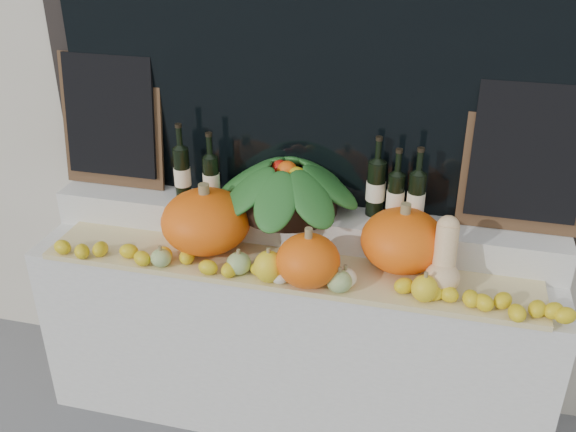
% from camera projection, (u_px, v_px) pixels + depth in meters
% --- Properties ---
extents(display_sill, '(2.30, 0.55, 0.88)m').
position_uv_depth(display_sill, '(292.00, 336.00, 3.02)').
color(display_sill, silver).
rests_on(display_sill, ground).
extents(rear_tier, '(2.30, 0.25, 0.16)m').
position_uv_depth(rear_tier, '(300.00, 225.00, 2.90)').
color(rear_tier, silver).
rests_on(rear_tier, display_sill).
extents(straw_bedding, '(2.10, 0.32, 0.02)m').
position_uv_depth(straw_bedding, '(285.00, 269.00, 2.70)').
color(straw_bedding, tan).
rests_on(straw_bedding, display_sill).
extents(pumpkin_left, '(0.44, 0.44, 0.27)m').
position_uv_depth(pumpkin_left, '(206.00, 221.00, 2.76)').
color(pumpkin_left, '#FF630D').
rests_on(pumpkin_left, straw_bedding).
extents(pumpkin_right, '(0.44, 0.44, 0.26)m').
position_uv_depth(pumpkin_right, '(403.00, 240.00, 2.63)').
color(pumpkin_right, '#FF630D').
rests_on(pumpkin_right, straw_bedding).
extents(pumpkin_center, '(0.30, 0.30, 0.21)m').
position_uv_depth(pumpkin_center, '(308.00, 261.00, 2.53)').
color(pumpkin_center, '#FF630D').
rests_on(pumpkin_center, straw_bedding).
extents(butternut_squash, '(0.14, 0.20, 0.29)m').
position_uv_depth(butternut_squash, '(444.00, 260.00, 2.50)').
color(butternut_squash, '#EEC28C').
rests_on(butternut_squash, straw_bedding).
extents(decorative_gourds, '(1.18, 0.14, 0.16)m').
position_uv_depth(decorative_gourds, '(298.00, 273.00, 2.56)').
color(decorative_gourds, '#367222').
rests_on(decorative_gourds, straw_bedding).
extents(lemon_heap, '(2.20, 0.16, 0.06)m').
position_uv_depth(lemon_heap, '(278.00, 274.00, 2.58)').
color(lemon_heap, yellow).
rests_on(lemon_heap, straw_bedding).
extents(produce_bowl, '(0.68, 0.68, 0.24)m').
position_uv_depth(produce_bowl, '(287.00, 186.00, 2.81)').
color(produce_bowl, black).
rests_on(produce_bowl, rear_tier).
extents(wine_bottle_far_left, '(0.08, 0.08, 0.37)m').
position_uv_depth(wine_bottle_far_left, '(182.00, 173.00, 2.89)').
color(wine_bottle_far_left, black).
rests_on(wine_bottle_far_left, rear_tier).
extents(wine_bottle_near_left, '(0.08, 0.08, 0.33)m').
position_uv_depth(wine_bottle_near_left, '(211.00, 179.00, 2.88)').
color(wine_bottle_near_left, black).
rests_on(wine_bottle_near_left, rear_tier).
extents(wine_bottle_tall, '(0.08, 0.08, 0.36)m').
position_uv_depth(wine_bottle_tall, '(376.00, 188.00, 2.77)').
color(wine_bottle_tall, black).
rests_on(wine_bottle_tall, rear_tier).
extents(wine_bottle_near_right, '(0.08, 0.08, 0.33)m').
position_uv_depth(wine_bottle_near_right, '(395.00, 196.00, 2.72)').
color(wine_bottle_near_right, black).
rests_on(wine_bottle_near_right, rear_tier).
extents(wine_bottle_far_right, '(0.08, 0.08, 0.35)m').
position_uv_depth(wine_bottle_far_right, '(416.00, 198.00, 2.68)').
color(wine_bottle_far_right, black).
rests_on(wine_bottle_far_right, rear_tier).
extents(chalkboard_left, '(0.50, 0.11, 0.62)m').
position_uv_depth(chalkboard_left, '(111.00, 119.00, 2.97)').
color(chalkboard_left, '#4C331E').
rests_on(chalkboard_left, rear_tier).
extents(chalkboard_right, '(0.50, 0.11, 0.62)m').
position_uv_depth(chalkboard_right, '(528.00, 156.00, 2.57)').
color(chalkboard_right, '#4C331E').
rests_on(chalkboard_right, rear_tier).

